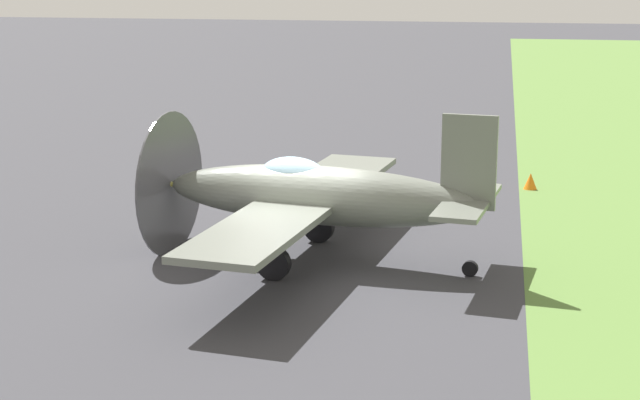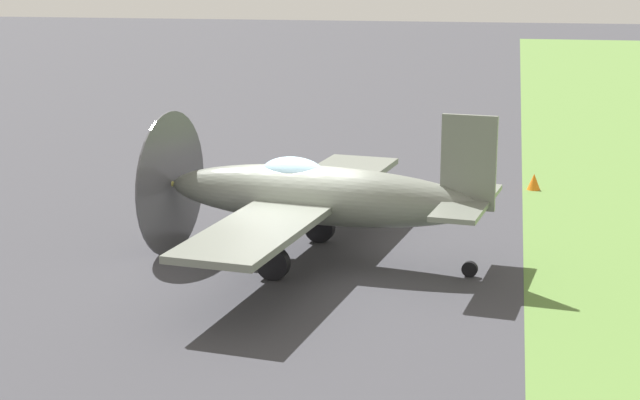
% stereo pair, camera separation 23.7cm
% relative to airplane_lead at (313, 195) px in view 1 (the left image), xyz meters
% --- Properties ---
extents(ground_plane, '(160.00, 160.00, 0.00)m').
position_rel_airplane_lead_xyz_m(ground_plane, '(-0.31, 0.26, -1.39)').
color(ground_plane, '#38383D').
extents(airplane_lead, '(9.39, 7.47, 3.33)m').
position_rel_airplane_lead_xyz_m(airplane_lead, '(0.00, 0.00, 0.00)').
color(airplane_lead, slate).
rests_on(airplane_lead, ground).
extents(runway_marker_cone, '(0.36, 0.36, 0.44)m').
position_rel_airplane_lead_xyz_m(runway_marker_cone, '(7.51, -4.54, -1.17)').
color(runway_marker_cone, orange).
rests_on(runway_marker_cone, ground).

